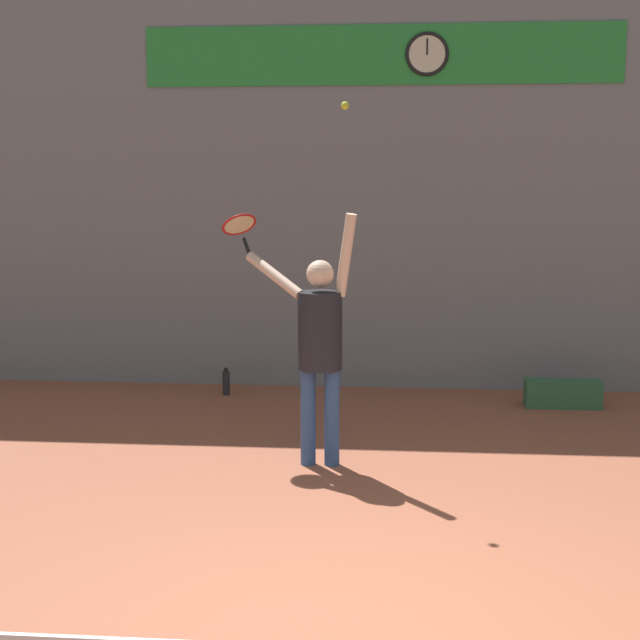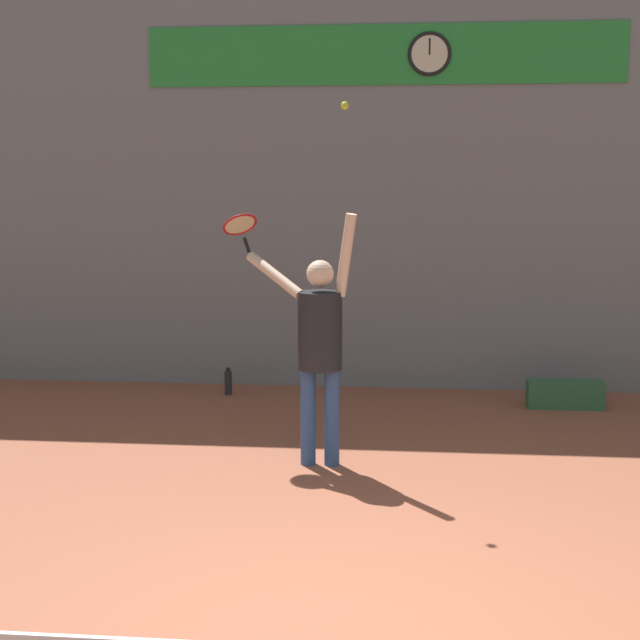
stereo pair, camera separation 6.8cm
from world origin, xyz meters
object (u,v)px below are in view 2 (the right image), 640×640
tennis_racket (240,226)px  tennis_ball (345,106)px  tennis_player (319,338)px  water_bottle (228,382)px  scoreboard_clock (429,54)px  equipment_bag (565,394)px

tennis_racket → tennis_ball: bearing=-34.2°
tennis_player → water_bottle: bearing=117.8°
scoreboard_clock → equipment_bag: (1.50, -0.73, -3.66)m
scoreboard_clock → equipment_bag: bearing=-25.9°
tennis_ball → equipment_bag: 4.30m
tennis_ball → water_bottle: (-1.49, 2.54, -2.87)m
scoreboard_clock → tennis_ball: (-0.74, -3.03, -0.80)m
tennis_racket → equipment_bag: 4.06m
tennis_player → tennis_racket: (-0.76, 0.55, 0.91)m
tennis_racket → tennis_ball: 1.55m
scoreboard_clock → tennis_racket: bearing=-126.1°
tennis_racket → equipment_bag: tennis_racket is taller
tennis_racket → water_bottle: (-0.51, 1.87, -1.88)m
equipment_bag → tennis_player: bearing=-138.4°
scoreboard_clock → tennis_racket: (-1.72, -2.36, -1.79)m
scoreboard_clock → tennis_player: (-0.95, -2.91, -2.71)m
scoreboard_clock → equipment_bag: 4.03m
tennis_racket → water_bottle: tennis_racket is taller
tennis_racket → scoreboard_clock: bearing=53.9°
tennis_player → equipment_bag: bearing=41.6°
equipment_bag → scoreboard_clock: bearing=154.1°
scoreboard_clock → tennis_player: 4.09m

